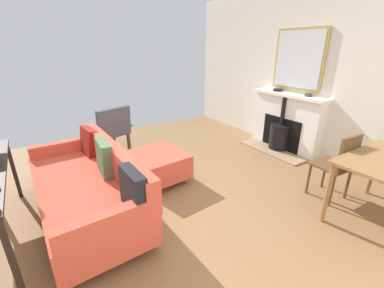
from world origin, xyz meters
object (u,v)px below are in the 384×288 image
(mantel_bowl_near, at_px, (277,90))
(sofa, at_px, (89,187))
(fireplace, at_px, (285,125))
(armchair_accent, at_px, (110,128))
(mantel_bowl_far, at_px, (308,95))
(ottoman, at_px, (159,164))
(dining_chair_near_fireplace, at_px, (339,162))

(mantel_bowl_near, height_order, sofa, mantel_bowl_near)
(fireplace, relative_size, armchair_accent, 1.63)
(mantel_bowl_far, height_order, sofa, mantel_bowl_far)
(fireplace, relative_size, mantel_bowl_near, 8.79)
(fireplace, xyz_separation_m, ottoman, (2.46, -0.19, -0.21))
(sofa, distance_m, armchair_accent, 1.72)
(armchair_accent, distance_m, dining_chair_near_fireplace, 3.47)
(mantel_bowl_far, bearing_deg, dining_chair_near_fireplace, 50.92)
(dining_chair_near_fireplace, bearing_deg, armchair_accent, -57.24)
(mantel_bowl_near, bearing_deg, sofa, 6.11)
(fireplace, bearing_deg, sofa, 1.50)
(sofa, relative_size, armchair_accent, 2.38)
(mantel_bowl_near, bearing_deg, mantel_bowl_far, 90.00)
(mantel_bowl_near, height_order, mantel_bowl_far, mantel_bowl_far)
(mantel_bowl_near, height_order, armchair_accent, mantel_bowl_near)
(mantel_bowl_near, distance_m, ottoman, 2.62)
(fireplace, relative_size, sofa, 0.69)
(fireplace, distance_m, ottoman, 2.48)
(mantel_bowl_far, height_order, dining_chair_near_fireplace, mantel_bowl_far)
(sofa, bearing_deg, dining_chair_near_fireplace, 152.34)
(fireplace, relative_size, dining_chair_near_fireplace, 1.63)
(mantel_bowl_far, xyz_separation_m, sofa, (3.48, -0.25, -0.72))
(fireplace, distance_m, dining_chair_near_fireplace, 1.68)
(armchair_accent, bearing_deg, dining_chair_near_fireplace, 122.76)
(mantel_bowl_near, relative_size, mantel_bowl_far, 1.33)
(mantel_bowl_far, xyz_separation_m, ottoman, (2.49, -0.53, -0.81))
(fireplace, bearing_deg, mantel_bowl_near, -96.93)
(mantel_bowl_far, xyz_separation_m, dining_chair_near_fireplace, (0.89, 1.10, -0.55))
(mantel_bowl_far, distance_m, sofa, 3.56)
(fireplace, bearing_deg, dining_chair_near_fireplace, 59.23)
(mantel_bowl_far, relative_size, ottoman, 0.15)
(mantel_bowl_far, distance_m, dining_chair_near_fireplace, 1.52)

